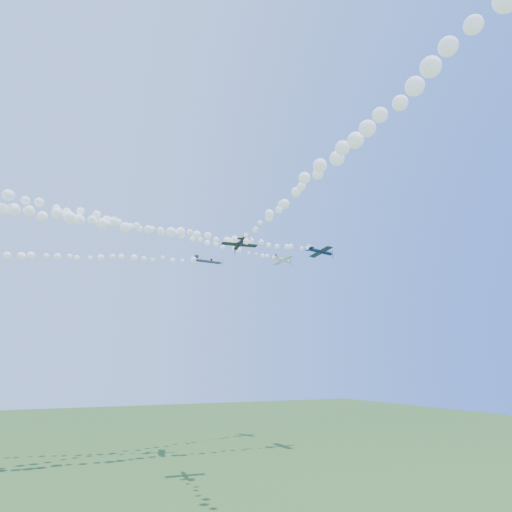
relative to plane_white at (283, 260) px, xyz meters
name	(u,v)px	position (x,y,z in m)	size (l,w,h in m)	color
ground	(217,452)	(-23.66, -11.64, -48.40)	(260.00, 260.00, 0.00)	#24481B
plane_white	(283,260)	(0.00, 0.00, 0.00)	(6.89, 7.14, 2.53)	white
smoke_trail_white	(141,227)	(-43.71, -13.83, -0.29)	(83.62, 28.18, 2.93)	white
plane_navy	(321,252)	(0.44, -18.88, -2.05)	(7.94, 8.28, 3.02)	#0D1C3A
smoke_trail_navy	(163,230)	(-39.94, -19.65, -2.24)	(76.02, 4.30, 3.08)	white
plane_grey	(209,261)	(-27.76, -14.11, -6.52)	(6.86, 7.04, 2.56)	#3B4256
smoke_trail_grey	(22,255)	(-67.04, -3.82, -6.90)	(74.69, 21.42, 3.11)	white
plane_black	(239,244)	(-29.14, -36.01, -8.33)	(6.88, 6.48, 2.42)	black
smoke_trail_black	(361,133)	(-33.70, -77.31, -8.57)	(10.81, 78.76, 2.70)	white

